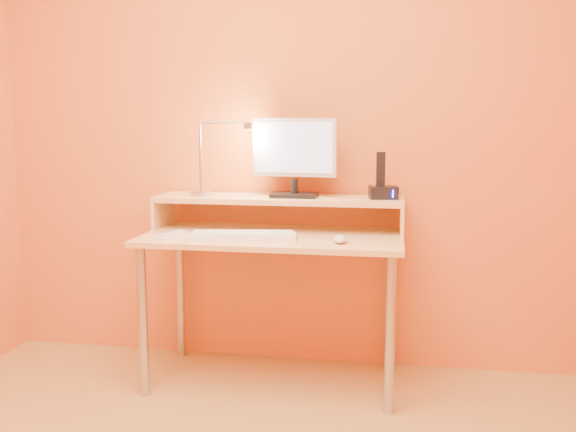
% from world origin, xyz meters
% --- Properties ---
extents(wall_back, '(3.00, 0.04, 2.50)m').
position_xyz_m(wall_back, '(0.00, 1.50, 1.25)').
color(wall_back, orange).
rests_on(wall_back, floor).
extents(desk_leg_fl, '(0.04, 0.04, 0.69)m').
position_xyz_m(desk_leg_fl, '(-0.55, 0.93, 0.35)').
color(desk_leg_fl, '#AFAFB5').
rests_on(desk_leg_fl, floor).
extents(desk_leg_fr, '(0.04, 0.04, 0.69)m').
position_xyz_m(desk_leg_fr, '(0.55, 0.93, 0.35)').
color(desk_leg_fr, '#AFAFB5').
rests_on(desk_leg_fr, floor).
extents(desk_leg_bl, '(0.04, 0.04, 0.69)m').
position_xyz_m(desk_leg_bl, '(-0.55, 1.43, 0.35)').
color(desk_leg_bl, '#AFAFB5').
rests_on(desk_leg_bl, floor).
extents(desk_leg_br, '(0.04, 0.04, 0.69)m').
position_xyz_m(desk_leg_br, '(0.55, 1.43, 0.35)').
color(desk_leg_br, '#AFAFB5').
rests_on(desk_leg_br, floor).
extents(desk_lower, '(1.20, 0.60, 0.02)m').
position_xyz_m(desk_lower, '(0.00, 1.18, 0.71)').
color(desk_lower, '#E7BD85').
rests_on(desk_lower, floor).
extents(shelf_riser_left, '(0.02, 0.30, 0.14)m').
position_xyz_m(shelf_riser_left, '(-0.59, 1.33, 0.79)').
color(shelf_riser_left, '#E7BD85').
rests_on(shelf_riser_left, desk_lower).
extents(shelf_riser_right, '(0.02, 0.30, 0.14)m').
position_xyz_m(shelf_riser_right, '(0.59, 1.33, 0.79)').
color(shelf_riser_right, '#E7BD85').
rests_on(shelf_riser_right, desk_lower).
extents(desk_shelf, '(1.20, 0.30, 0.02)m').
position_xyz_m(desk_shelf, '(0.00, 1.33, 0.87)').
color(desk_shelf, '#E7BD85').
rests_on(desk_shelf, desk_lower).
extents(monitor_foot, '(0.22, 0.16, 0.02)m').
position_xyz_m(monitor_foot, '(0.08, 1.33, 0.89)').
color(monitor_foot, black).
rests_on(monitor_foot, desk_shelf).
extents(monitor_neck, '(0.04, 0.04, 0.07)m').
position_xyz_m(monitor_neck, '(0.08, 1.33, 0.93)').
color(monitor_neck, black).
rests_on(monitor_neck, monitor_foot).
extents(monitor_panel, '(0.41, 0.07, 0.28)m').
position_xyz_m(monitor_panel, '(0.08, 1.34, 1.12)').
color(monitor_panel, silver).
rests_on(monitor_panel, monitor_neck).
extents(monitor_back, '(0.37, 0.05, 0.24)m').
position_xyz_m(monitor_back, '(0.08, 1.36, 1.12)').
color(monitor_back, black).
rests_on(monitor_back, monitor_panel).
extents(monitor_screen, '(0.37, 0.04, 0.24)m').
position_xyz_m(monitor_screen, '(0.08, 1.32, 1.12)').
color(monitor_screen, '#A9AFDB').
rests_on(monitor_screen, monitor_panel).
extents(lamp_base, '(0.10, 0.10, 0.02)m').
position_xyz_m(lamp_base, '(-0.38, 1.30, 0.89)').
color(lamp_base, '#AFAFB5').
rests_on(lamp_base, desk_shelf).
extents(lamp_post, '(0.01, 0.01, 0.33)m').
position_xyz_m(lamp_post, '(-0.38, 1.30, 1.07)').
color(lamp_post, '#AFAFB5').
rests_on(lamp_post, lamp_base).
extents(lamp_arm, '(0.24, 0.01, 0.01)m').
position_xyz_m(lamp_arm, '(-0.26, 1.30, 1.24)').
color(lamp_arm, '#AFAFB5').
rests_on(lamp_arm, lamp_post).
extents(lamp_head, '(0.04, 0.04, 0.03)m').
position_xyz_m(lamp_head, '(-0.14, 1.30, 1.22)').
color(lamp_head, '#AFAFB5').
rests_on(lamp_head, lamp_arm).
extents(lamp_bulb, '(0.03, 0.03, 0.00)m').
position_xyz_m(lamp_bulb, '(-0.14, 1.30, 1.20)').
color(lamp_bulb, '#FFEAC6').
rests_on(lamp_bulb, lamp_head).
extents(phone_dock, '(0.14, 0.12, 0.06)m').
position_xyz_m(phone_dock, '(0.50, 1.33, 0.91)').
color(phone_dock, black).
rests_on(phone_dock, desk_shelf).
extents(phone_handset, '(0.04, 0.03, 0.16)m').
position_xyz_m(phone_handset, '(0.49, 1.33, 1.02)').
color(phone_handset, black).
rests_on(phone_handset, phone_dock).
extents(phone_led, '(0.01, 0.00, 0.04)m').
position_xyz_m(phone_led, '(0.55, 1.28, 0.91)').
color(phone_led, '#2425FF').
rests_on(phone_led, phone_dock).
extents(keyboard, '(0.49, 0.22, 0.02)m').
position_xyz_m(keyboard, '(-0.11, 1.04, 0.73)').
color(keyboard, white).
rests_on(keyboard, desk_lower).
extents(mouse, '(0.06, 0.11, 0.04)m').
position_xyz_m(mouse, '(0.33, 1.03, 0.74)').
color(mouse, white).
rests_on(mouse, desk_lower).
extents(remote_control, '(0.11, 0.20, 0.02)m').
position_xyz_m(remote_control, '(-0.44, 1.02, 0.73)').
color(remote_control, white).
rests_on(remote_control, desk_lower).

